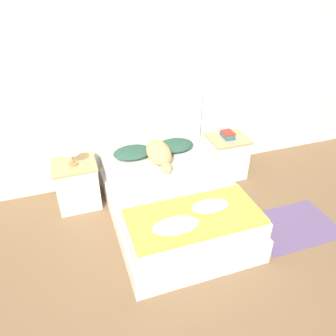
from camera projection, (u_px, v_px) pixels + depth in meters
name	position (u px, v px, depth m)	size (l,w,h in m)	color
ground_plane	(198.00, 294.00, 3.05)	(16.00, 16.00, 0.00)	brown
wall_back	(135.00, 89.00, 4.05)	(9.00, 0.06, 2.55)	silver
bed	(173.00, 202.00, 3.80)	(1.40, 1.92, 0.50)	silver
headboard	(149.00, 139.00, 4.41)	(1.48, 0.06, 1.12)	silver
nightstand_left	(77.00, 184.00, 4.02)	(0.51, 0.46, 0.59)	white
nightstand_right	(226.00, 157.00, 4.58)	(0.51, 0.46, 0.59)	white
pillow_left	(133.00, 153.00, 4.14)	(0.49, 0.34, 0.12)	#284C3D
pillow_right	(175.00, 145.00, 4.30)	(0.49, 0.34, 0.12)	#284C3D
quilt	(194.00, 217.00, 3.17)	(1.30, 0.63, 0.07)	yellow
dog	(159.00, 153.00, 4.03)	(0.29, 0.73, 0.24)	tan
book_stack	(228.00, 135.00, 4.42)	(0.16, 0.24, 0.08)	#285689
table_lamp	(71.00, 148.00, 3.73)	(0.21, 0.21, 0.29)	#9E7A4C
rug	(293.00, 226.00, 3.82)	(0.98, 0.70, 0.00)	#604C75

